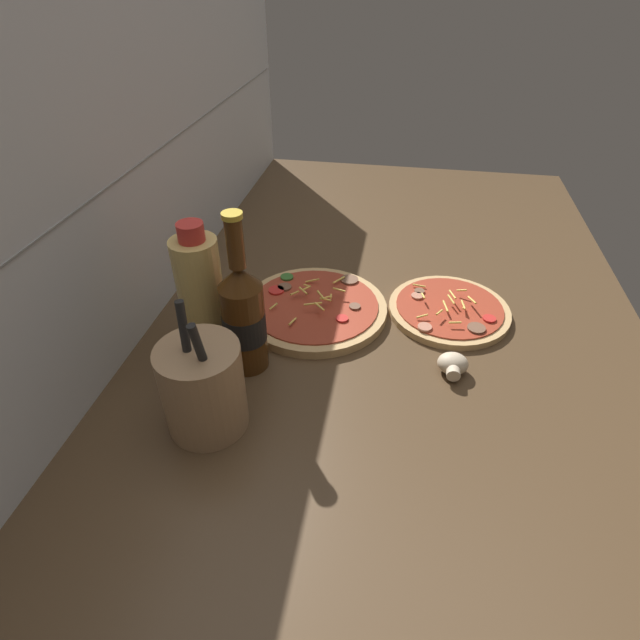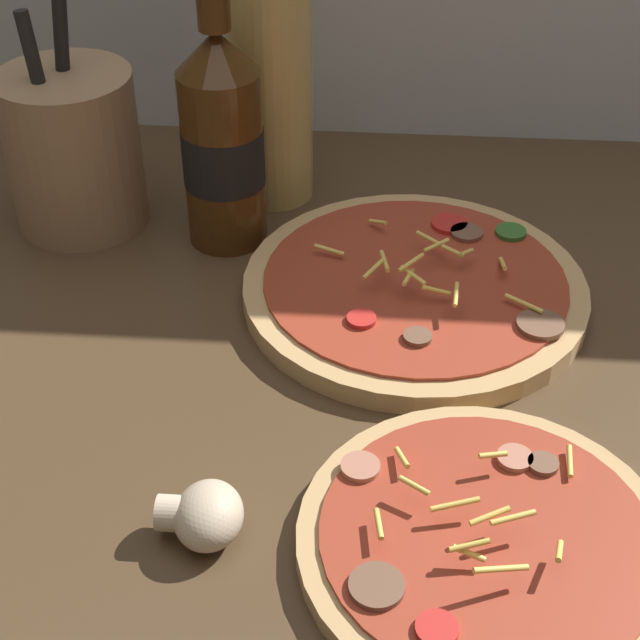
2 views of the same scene
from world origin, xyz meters
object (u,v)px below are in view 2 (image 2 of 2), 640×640
Objects in this scene: pizza_far at (415,289)px; mushroom_left at (204,515)px; pizza_near at (485,542)px; beer_bottle at (222,136)px; oil_bottle at (270,85)px; utensil_crock at (73,149)px.

pizza_far is 28.37cm from mushroom_left.
beer_bottle reaches higher than pizza_near.
oil_bottle is 18.03cm from utensil_crock.
beer_bottle reaches higher than mushroom_left.
beer_bottle reaches higher than pizza_far.
pizza_near reaches higher than mushroom_left.
oil_bottle is at bearing 90.70° from mushroom_left.
pizza_far is at bearing 99.25° from pizza_near.
pizza_far is 20.34cm from beer_bottle.
pizza_far is 5.26× the size of mushroom_left.
mushroom_left is at bearing -116.77° from pizza_far.
oil_bottle is at bearing 68.67° from beer_bottle.
utensil_crock is (-16.57, -5.98, -3.81)cm from oil_bottle.
pizza_near is at bearing -67.24° from oil_bottle.
mushroom_left is (-12.78, -25.32, 0.75)cm from pizza_far.
mushroom_left is 0.25× the size of utensil_crock.
beer_bottle is (-20.51, 33.55, 9.00)cm from pizza_near.
mushroom_left is 39.75cm from utensil_crock.
mushroom_left is (3.61, -33.53, -8.07)cm from beer_bottle.
beer_bottle is 34.68cm from mushroom_left.
utensil_crock reaches higher than pizza_far.
pizza_far reaches higher than pizza_near.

